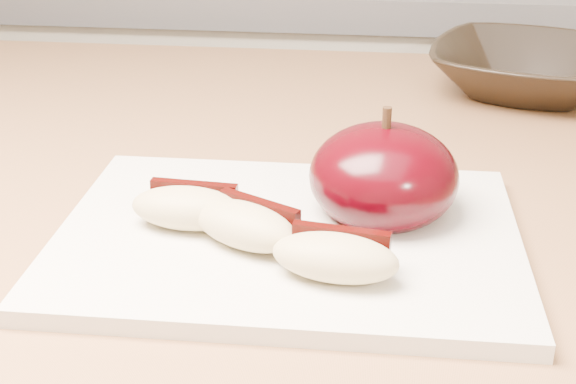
# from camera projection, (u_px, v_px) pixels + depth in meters

# --- Properties ---
(back_cabinet) EXTENTS (2.40, 0.62, 0.94)m
(back_cabinet) POSITION_uv_depth(u_px,v_px,m) (301.00, 231.00, 1.40)
(back_cabinet) COLOR silver
(back_cabinet) RESTS_ON ground
(cutting_board) EXTENTS (0.27, 0.20, 0.01)m
(cutting_board) POSITION_uv_depth(u_px,v_px,m) (288.00, 238.00, 0.48)
(cutting_board) COLOR silver
(cutting_board) RESTS_ON island_counter
(apple_half) EXTENTS (0.12, 0.12, 0.08)m
(apple_half) POSITION_uv_depth(u_px,v_px,m) (384.00, 176.00, 0.49)
(apple_half) COLOR black
(apple_half) RESTS_ON cutting_board
(apple_wedge_a) EXTENTS (0.07, 0.04, 0.02)m
(apple_wedge_a) POSITION_uv_depth(u_px,v_px,m) (188.00, 207.00, 0.47)
(apple_wedge_a) COLOR tan
(apple_wedge_a) RESTS_ON cutting_board
(apple_wedge_b) EXTENTS (0.08, 0.06, 0.02)m
(apple_wedge_b) POSITION_uv_depth(u_px,v_px,m) (246.00, 224.00, 0.45)
(apple_wedge_b) COLOR tan
(apple_wedge_b) RESTS_ON cutting_board
(apple_wedge_c) EXTENTS (0.07, 0.04, 0.02)m
(apple_wedge_c) POSITION_uv_depth(u_px,v_px,m) (336.00, 256.00, 0.42)
(apple_wedge_c) COLOR tan
(apple_wedge_c) RESTS_ON cutting_board
(bowl) EXTENTS (0.22, 0.22, 0.04)m
(bowl) POSITION_uv_depth(u_px,v_px,m) (529.00, 70.00, 0.73)
(bowl) COLOR black
(bowl) RESTS_ON island_counter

